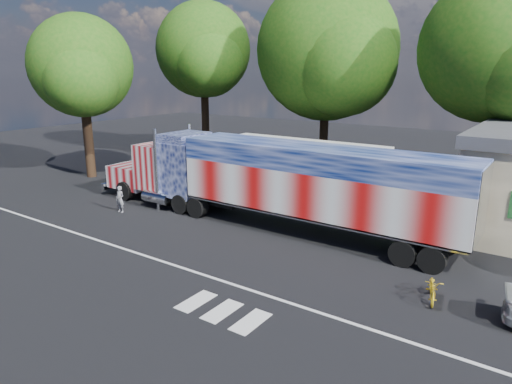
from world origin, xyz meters
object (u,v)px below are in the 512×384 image
Objects in this scene: woman at (120,199)px; bicycle at (433,288)px; semi_truck at (270,180)px; coach_bus at (304,165)px; tree_n_mid at (329,50)px; tree_nw_a at (204,51)px; tree_ne_a at (498,49)px; tree_w_a at (82,67)px.

woman reaches higher than bicycle.
semi_truck is 1.95× the size of coach_bus.
tree_nw_a is (-11.63, -1.42, 0.20)m from tree_n_mid.
woman is at bearing -65.60° from tree_nw_a.
semi_truck is 9.04m from woman.
tree_nw_a is 1.01× the size of tree_ne_a.
tree_w_a is at bearing 152.65° from bicycle.
tree_n_mid reaches higher than tree_nw_a.
coach_bus is 17.61m from tree_w_a.
tree_nw_a is at bearing 179.05° from tree_ne_a.
tree_nw_a is at bearing -173.06° from tree_n_mid.
tree_n_mid reaches higher than coach_bus.
tree_w_a reaches higher than coach_bus.
tree_ne_a is (23.85, -0.39, -0.44)m from tree_nw_a.
tree_ne_a is (-1.15, 16.40, 8.78)m from bicycle.
bicycle is at bearing -4.98° from woman.
coach_bus is 0.76× the size of tree_n_mid.
bicycle is 0.13× the size of tree_ne_a.
semi_truck is at bearing -122.31° from tree_ne_a.
bicycle is 28.32m from tree_w_a.
bicycle is 31.50m from tree_nw_a.
woman is at bearing -27.29° from tree_w_a.
tree_w_a is at bearing -158.80° from coach_bus.
semi_truck is 16.63m from tree_ne_a.
coach_bus is 16.04m from bicycle.
tree_n_mid is (-1.90, 7.06, 7.75)m from coach_bus.
semi_truck reaches higher than coach_bus.
tree_nw_a reaches higher than bicycle.
semi_truck is 7.94m from coach_bus.
tree_ne_a is at bearing 57.69° from semi_truck.
woman is 0.11× the size of tree_ne_a.
tree_nw_a is at bearing 111.16° from woman.
bicycle is at bearing -53.72° from tree_n_mid.
semi_truck is 1.49× the size of tree_n_mid.
woman is at bearing -120.12° from coach_bus.
woman is at bearing -103.55° from tree_n_mid.
tree_nw_a is (-25.00, 16.79, 9.22)m from bicycle.
tree_ne_a reaches higher than coach_bus.
woman is 20.16m from tree_n_mid.
tree_nw_a is (-7.37, 16.26, 8.90)m from woman.
tree_ne_a is (16.47, 15.86, 8.46)m from woman.
tree_nw_a reaches higher than tree_w_a.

